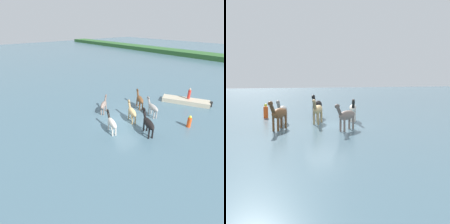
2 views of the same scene
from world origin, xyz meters
TOP-DOWN VIEW (x-y plane):
  - ground_plane at (0.00, 0.00)m, footprint 167.22×167.22m
  - horse_rear_stallion at (0.55, 0.42)m, footprint 2.18×1.39m
  - horse_gray_outer at (-2.60, -0.49)m, footprint 1.57×1.90m
  - horse_pinto_flank at (0.83, -2.32)m, footprint 2.17×1.09m
  - horse_chestnut_trailing at (1.15, 2.76)m, footprint 2.17×1.17m
  - horse_mid_herd at (3.01, -0.21)m, footprint 2.36×1.54m
  - horse_lead at (-1.01, 3.26)m, footprint 2.18×1.57m
  - boat_motor_center at (1.64, 8.40)m, footprint 5.32×3.55m
  - person_helmsman_aft at (1.80, 8.62)m, footprint 0.32×0.32m
  - buoy_channel_marker at (4.69, 3.54)m, footprint 0.36×0.36m

SIDE VIEW (x-z plane):
  - ground_plane at x=0.00m, z-range 0.00..0.00m
  - boat_motor_center at x=1.64m, z-range -0.20..0.56m
  - buoy_channel_marker at x=4.69m, z-range -0.06..1.08m
  - horse_gray_outer at x=-2.60m, z-range 0.08..1.75m
  - horse_pinto_flank at x=0.83m, z-range 0.09..1.79m
  - horse_chestnut_trailing at x=1.15m, z-range 0.09..1.81m
  - horse_rear_stallion at x=0.55m, z-range 0.09..1.87m
  - horse_lead at x=-1.01m, z-range 0.09..1.93m
  - horse_mid_herd at x=3.01m, z-range 0.10..2.03m
  - person_helmsman_aft at x=1.80m, z-range 0.56..1.75m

